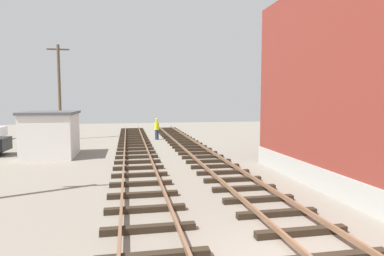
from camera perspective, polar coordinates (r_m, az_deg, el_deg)
name	(u,v)px	position (r m, az deg, el deg)	size (l,w,h in m)	color
track_near_building	(335,256)	(8.21, 23.46, -19.59)	(2.50, 66.62, 0.32)	#2D2319
control_hut	(51,134)	(21.82, -23.10, -0.96)	(3.00, 3.80, 2.76)	silver
utility_pole_far	(59,90)	(30.64, -21.87, 6.02)	(1.80, 0.24, 8.11)	brown
track_worker_foreground	(157,129)	(28.85, -6.09, -0.16)	(0.40, 0.40, 1.87)	#262D4C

